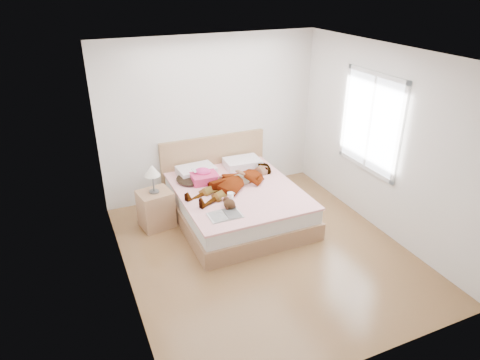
{
  "coord_description": "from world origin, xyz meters",
  "views": [
    {
      "loc": [
        -2.23,
        -4.25,
        3.41
      ],
      "look_at": [
        0.0,
        0.85,
        0.7
      ],
      "focal_mm": 32.0,
      "sensor_mm": 36.0,
      "label": 1
    }
  ],
  "objects_px": {
    "bed": "(235,200)",
    "towel": "(204,177)",
    "phone": "(194,170)",
    "magazine": "(225,215)",
    "plush_toy": "(229,203)",
    "woman": "(234,179)",
    "coffee_mug": "(231,196)",
    "nightstand": "(156,206)"
  },
  "relations": [
    {
      "from": "phone",
      "to": "bed",
      "type": "xyz_separation_m",
      "value": [
        0.5,
        -0.41,
        -0.42
      ]
    },
    {
      "from": "bed",
      "to": "towel",
      "type": "xyz_separation_m",
      "value": [
        -0.37,
        0.34,
        0.32
      ]
    },
    {
      "from": "bed",
      "to": "plush_toy",
      "type": "height_order",
      "value": "bed"
    },
    {
      "from": "woman",
      "to": "coffee_mug",
      "type": "bearing_deg",
      "value": -53.81
    },
    {
      "from": "woman",
      "to": "phone",
      "type": "distance_m",
      "value": 0.64
    },
    {
      "from": "woman",
      "to": "plush_toy",
      "type": "bearing_deg",
      "value": -52.7
    },
    {
      "from": "magazine",
      "to": "nightstand",
      "type": "xyz_separation_m",
      "value": [
        -0.72,
        0.95,
        -0.19
      ]
    },
    {
      "from": "woman",
      "to": "phone",
      "type": "bearing_deg",
      "value": -151.73
    },
    {
      "from": "magazine",
      "to": "nightstand",
      "type": "height_order",
      "value": "nightstand"
    },
    {
      "from": "plush_toy",
      "to": "bed",
      "type": "bearing_deg",
      "value": 59.59
    },
    {
      "from": "bed",
      "to": "plush_toy",
      "type": "distance_m",
      "value": 0.72
    },
    {
      "from": "phone",
      "to": "towel",
      "type": "xyz_separation_m",
      "value": [
        0.13,
        -0.07,
        -0.1
      ]
    },
    {
      "from": "phone",
      "to": "nightstand",
      "type": "bearing_deg",
      "value": 173.61
    },
    {
      "from": "towel",
      "to": "coffee_mug",
      "type": "height_order",
      "value": "towel"
    },
    {
      "from": "phone",
      "to": "coffee_mug",
      "type": "xyz_separation_m",
      "value": [
        0.29,
        -0.75,
        -0.13
      ]
    },
    {
      "from": "bed",
      "to": "magazine",
      "type": "xyz_separation_m",
      "value": [
        -0.46,
        -0.74,
        0.24
      ]
    },
    {
      "from": "phone",
      "to": "bed",
      "type": "relative_size",
      "value": 0.05
    },
    {
      "from": "towel",
      "to": "magazine",
      "type": "relative_size",
      "value": 0.94
    },
    {
      "from": "towel",
      "to": "phone",
      "type": "bearing_deg",
      "value": 152.86
    },
    {
      "from": "phone",
      "to": "coffee_mug",
      "type": "relative_size",
      "value": 0.7
    },
    {
      "from": "phone",
      "to": "coffee_mug",
      "type": "bearing_deg",
      "value": -92.0
    },
    {
      "from": "phone",
      "to": "plush_toy",
      "type": "xyz_separation_m",
      "value": [
        0.17,
        -0.97,
        -0.11
      ]
    },
    {
      "from": "bed",
      "to": "nightstand",
      "type": "xyz_separation_m",
      "value": [
        -1.18,
        0.21,
        0.05
      ]
    },
    {
      "from": "woman",
      "to": "towel",
      "type": "distance_m",
      "value": 0.49
    },
    {
      "from": "woman",
      "to": "bed",
      "type": "height_order",
      "value": "bed"
    },
    {
      "from": "bed",
      "to": "magazine",
      "type": "relative_size",
      "value": 4.71
    },
    {
      "from": "bed",
      "to": "plush_toy",
      "type": "xyz_separation_m",
      "value": [
        -0.33,
        -0.56,
        0.3
      ]
    },
    {
      "from": "phone",
      "to": "coffee_mug",
      "type": "height_order",
      "value": "phone"
    },
    {
      "from": "phone",
      "to": "magazine",
      "type": "relative_size",
      "value": 0.22
    },
    {
      "from": "phone",
      "to": "bed",
      "type": "bearing_deg",
      "value": -62.27
    },
    {
      "from": "plush_toy",
      "to": "magazine",
      "type": "bearing_deg",
      "value": -125.9
    },
    {
      "from": "phone",
      "to": "towel",
      "type": "relative_size",
      "value": 0.23
    },
    {
      "from": "bed",
      "to": "coffee_mug",
      "type": "xyz_separation_m",
      "value": [
        -0.21,
        -0.34,
        0.29
      ]
    },
    {
      "from": "nightstand",
      "to": "woman",
      "type": "bearing_deg",
      "value": -9.61
    },
    {
      "from": "woman",
      "to": "towel",
      "type": "height_order",
      "value": "woman"
    },
    {
      "from": "woman",
      "to": "coffee_mug",
      "type": "xyz_separation_m",
      "value": [
        -0.21,
        -0.35,
        -0.06
      ]
    },
    {
      "from": "magazine",
      "to": "plush_toy",
      "type": "height_order",
      "value": "plush_toy"
    },
    {
      "from": "phone",
      "to": "towel",
      "type": "height_order",
      "value": "towel"
    },
    {
      "from": "coffee_mug",
      "to": "nightstand",
      "type": "relative_size",
      "value": 0.14
    },
    {
      "from": "magazine",
      "to": "nightstand",
      "type": "bearing_deg",
      "value": 127.09
    },
    {
      "from": "plush_toy",
      "to": "coffee_mug",
      "type": "bearing_deg",
      "value": 62.19
    },
    {
      "from": "bed",
      "to": "plush_toy",
      "type": "bearing_deg",
      "value": -120.41
    }
  ]
}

